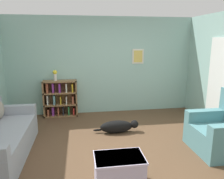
{
  "coord_description": "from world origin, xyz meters",
  "views": [
    {
      "loc": [
        -0.63,
        -3.68,
        1.99
      ],
      "look_at": [
        0.0,
        0.4,
        1.05
      ],
      "focal_mm": 35.0,
      "sensor_mm": 36.0,
      "label": 1
    }
  ],
  "objects_px": {
    "recliner_chair": "(223,132)",
    "coffee_table": "(119,171)",
    "dog": "(118,126)",
    "vase": "(55,75)",
    "bookshelf": "(60,99)"
  },
  "relations": [
    {
      "from": "recliner_chair",
      "to": "coffee_table",
      "type": "bearing_deg",
      "value": -160.88
    },
    {
      "from": "recliner_chair",
      "to": "dog",
      "type": "distance_m",
      "value": 2.06
    },
    {
      "from": "coffee_table",
      "to": "vase",
      "type": "distance_m",
      "value": 3.4
    },
    {
      "from": "bookshelf",
      "to": "dog",
      "type": "distance_m",
      "value": 1.9
    },
    {
      "from": "bookshelf",
      "to": "recliner_chair",
      "type": "bearing_deg",
      "value": -38.09
    },
    {
      "from": "bookshelf",
      "to": "coffee_table",
      "type": "relative_size",
      "value": 1.41
    },
    {
      "from": "bookshelf",
      "to": "coffee_table",
      "type": "xyz_separation_m",
      "value": [
        1.01,
        -3.11,
        -0.23
      ]
    },
    {
      "from": "vase",
      "to": "coffee_table",
      "type": "bearing_deg",
      "value": -70.31
    },
    {
      "from": "bookshelf",
      "to": "dog",
      "type": "height_order",
      "value": "bookshelf"
    },
    {
      "from": "bookshelf",
      "to": "vase",
      "type": "bearing_deg",
      "value": -170.13
    },
    {
      "from": "recliner_chair",
      "to": "vase",
      "type": "bearing_deg",
      "value": 142.99
    },
    {
      "from": "dog",
      "to": "vase",
      "type": "relative_size",
      "value": 3.64
    },
    {
      "from": "dog",
      "to": "coffee_table",
      "type": "bearing_deg",
      "value": -99.91
    },
    {
      "from": "bookshelf",
      "to": "recliner_chair",
      "type": "relative_size",
      "value": 0.88
    },
    {
      "from": "vase",
      "to": "recliner_chair",
      "type": "bearing_deg",
      "value": -37.01
    }
  ]
}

